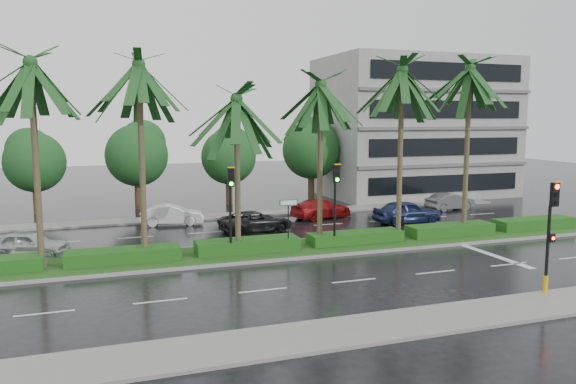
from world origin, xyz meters
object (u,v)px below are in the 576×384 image
object	(u,v)px
car_red	(321,209)
street_sign	(288,212)
signal_near	(550,233)
car_grey	(450,201)
car_silver	(29,244)
car_darkgrey	(256,221)
car_blue	(407,212)
signal_median_left	(231,198)
car_white	(172,215)

from	to	relation	value
car_red	street_sign	bearing A→B (deg)	132.81
signal_near	car_grey	bearing A→B (deg)	64.54
car_silver	car_darkgrey	distance (m)	12.51
street_sign	car_blue	distance (m)	11.35
car_darkgrey	car_silver	bearing A→B (deg)	93.58
car_silver	street_sign	bearing A→B (deg)	-86.59
car_silver	car_blue	distance (m)	22.36
car_darkgrey	car_blue	size ratio (longest dim) A/B	1.02
signal_median_left	car_grey	world-z (taller)	signal_median_left
car_red	signal_median_left	bearing A→B (deg)	121.41
car_red	car_blue	bearing A→B (deg)	-144.33
car_silver	car_red	bearing A→B (deg)	-53.99
signal_near	street_sign	distance (m)	12.11
signal_median_left	car_silver	world-z (taller)	signal_median_left
street_sign	car_white	xyz separation A→B (m)	(-4.50, 9.70, -1.47)
signal_near	street_sign	size ratio (longest dim) A/B	1.68
car_white	car_darkgrey	bearing A→B (deg)	-122.28
car_blue	car_grey	size ratio (longest dim) A/B	1.15
street_sign	car_grey	world-z (taller)	street_sign
street_sign	car_white	world-z (taller)	street_sign
signal_near	signal_median_left	xyz separation A→B (m)	(-10.00, 9.69, 0.49)
signal_near	car_silver	distance (m)	23.56
car_red	car_grey	world-z (taller)	car_red
car_white	car_red	size ratio (longest dim) A/B	0.87
car_red	car_silver	bearing A→B (deg)	91.35
car_silver	car_red	size ratio (longest dim) A/B	0.84
signal_median_left	car_silver	bearing A→B (deg)	158.29
car_silver	car_blue	xyz separation A→B (m)	(22.30, 1.66, 0.11)
car_darkgrey	signal_near	bearing A→B (deg)	-163.15
street_sign	car_darkgrey	xyz separation A→B (m)	(0.00, 5.85, -1.50)
car_blue	car_grey	distance (m)	6.95
signal_median_left	car_blue	distance (m)	14.24
signal_median_left	car_darkgrey	world-z (taller)	signal_median_left
signal_median_left	signal_near	bearing A→B (deg)	-44.09
car_silver	car_grey	bearing A→B (deg)	-59.92
street_sign	car_white	bearing A→B (deg)	114.88
car_silver	car_white	size ratio (longest dim) A/B	0.96
signal_median_left	car_grey	size ratio (longest dim) A/B	1.13
car_red	car_grey	distance (m)	10.41
signal_median_left	car_darkgrey	distance (m)	7.14
car_silver	car_red	distance (m)	18.57
signal_near	car_darkgrey	xyz separation A→B (m)	(-7.00, 15.72, -1.88)
signal_near	car_blue	bearing A→B (deg)	78.73
car_darkgrey	car_grey	distance (m)	16.19
car_white	car_darkgrey	distance (m)	5.92
car_white	car_grey	world-z (taller)	car_white
car_darkgrey	car_grey	world-z (taller)	car_grey
car_silver	car_blue	size ratio (longest dim) A/B	0.86
car_white	car_grey	bearing A→B (deg)	-84.12
signal_median_left	car_red	bearing A→B (deg)	46.69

